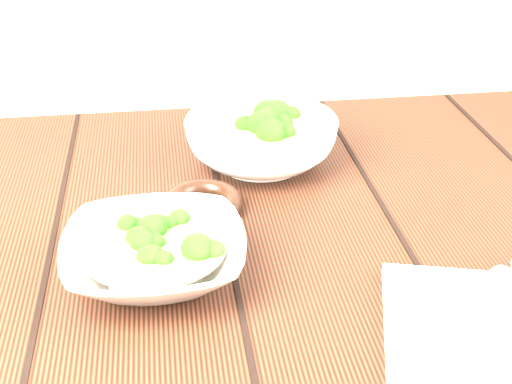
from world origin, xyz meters
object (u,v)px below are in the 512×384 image
(table, at_px, (245,317))
(napkin, at_px, (502,330))
(soup_bowl_front, at_px, (155,254))
(trivet, at_px, (203,203))
(soup_bowl_back, at_px, (261,139))

(table, relative_size, napkin, 5.48)
(table, relative_size, soup_bowl_front, 6.07)
(soup_bowl_front, xyz_separation_m, trivet, (0.06, 0.13, -0.01))
(soup_bowl_front, xyz_separation_m, napkin, (0.32, -0.15, -0.02))
(soup_bowl_front, relative_size, trivet, 2.02)
(soup_bowl_front, bearing_deg, napkin, -24.33)
(soup_bowl_back, bearing_deg, table, -104.30)
(soup_bowl_back, bearing_deg, trivet, -126.22)
(table, xyz_separation_m, napkin, (0.22, -0.21, 0.13))
(soup_bowl_front, height_order, trivet, soup_bowl_front)
(table, height_order, soup_bowl_back, soup_bowl_back)
(napkin, bearing_deg, trivet, 149.49)
(table, xyz_separation_m, soup_bowl_back, (0.05, 0.18, 0.16))
(soup_bowl_back, height_order, trivet, soup_bowl_back)
(soup_bowl_front, bearing_deg, trivet, 64.23)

